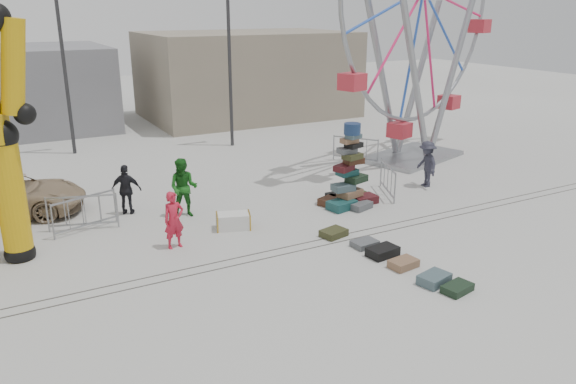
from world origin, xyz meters
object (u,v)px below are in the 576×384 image
pedestrian_red (174,220)px  pedestrian_green (184,188)px  ferris_wheel (422,12)px  parked_suv (7,195)px  barricade_wheel_back (355,150)px  steamer_trunk (233,221)px  barricade_dummy_c (85,213)px  lamp_post_right (231,51)px  lamp_post_left (65,53)px  suitcase_tower (349,182)px  pedestrian_grey (427,164)px  barricade_wheel_front (388,180)px  pedestrian_black (126,190)px  barricade_dummy_b (83,212)px

pedestrian_red → pedestrian_green: bearing=57.4°
ferris_wheel → parked_suv: 17.10m
barricade_wheel_back → pedestrian_red: bearing=-98.1°
ferris_wheel → steamer_trunk: 12.49m
barricade_dummy_c → pedestrian_green: pedestrian_green is taller
lamp_post_right → pedestrian_red: bearing=-120.8°
barricade_wheel_back → lamp_post_left: bearing=-161.4°
pedestrian_red → lamp_post_left: bearing=85.4°
ferris_wheel → steamer_trunk: bearing=-176.4°
suitcase_tower → steamer_trunk: 4.35m
pedestrian_green → lamp_post_left: bearing=132.1°
steamer_trunk → lamp_post_left: bearing=121.5°
parked_suv → pedestrian_red: bearing=-122.8°
ferris_wheel → parked_suv: size_ratio=2.65×
pedestrian_grey → parked_suv: size_ratio=0.36×
lamp_post_right → barricade_wheel_front: bearing=-79.2°
steamer_trunk → pedestrian_black: (-2.50, 2.81, 0.58)m
lamp_post_left → parked_suv: lamp_post_left is taller
steamer_trunk → barricade_dummy_b: (-4.01, 2.06, 0.31)m
barricade_dummy_c → barricade_wheel_front: same height
lamp_post_left → barricade_wheel_front: bearing=-52.8°
steamer_trunk → barricade_wheel_front: size_ratio=0.51×
pedestrian_grey → barricade_wheel_front: bearing=-76.0°
suitcase_tower → barricade_dummy_c: bearing=159.8°
suitcase_tower → pedestrian_black: bearing=150.8°
lamp_post_right → ferris_wheel: ferris_wheel is taller
pedestrian_grey → pedestrian_red: bearing=-73.8°
ferris_wheel → barricade_wheel_back: size_ratio=6.29×
lamp_post_right → steamer_trunk: size_ratio=7.84×
pedestrian_black → lamp_post_left: bearing=-60.5°
barricade_wheel_back → pedestrian_black: bearing=-116.0°
suitcase_tower → barricade_dummy_b: bearing=159.2°
steamer_trunk → barricade_dummy_b: barricade_dummy_b is taller
suitcase_tower → pedestrian_red: suitcase_tower is taller
barricade_dummy_c → pedestrian_grey: bearing=-25.5°
suitcase_tower → ferris_wheel: (5.94, 3.74, 5.41)m
steamer_trunk → pedestrian_red: 2.13m
barricade_wheel_front → barricade_dummy_b: bearing=104.3°
lamp_post_left → barricade_wheel_back: size_ratio=4.00×
ferris_wheel → pedestrian_grey: size_ratio=7.29×
pedestrian_grey → steamer_trunk: bearing=-76.0°
barricade_wheel_front → pedestrian_black: bearing=98.0°
lamp_post_right → parked_suv: bearing=-151.8°
barricade_dummy_c → pedestrian_grey: size_ratio=1.16×
ferris_wheel → steamer_trunk: (-10.26, -3.91, -5.96)m
lamp_post_right → pedestrian_green: lamp_post_right is taller
barricade_wheel_back → parked_suv: size_ratio=0.42×
lamp_post_right → barricade_wheel_front: lamp_post_right is taller
lamp_post_left → barricade_dummy_c: bearing=-97.1°
suitcase_tower → parked_suv: suitcase_tower is taller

